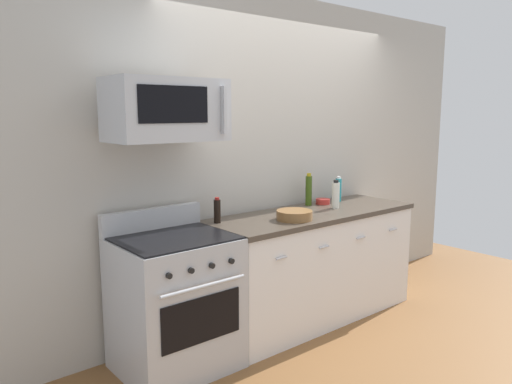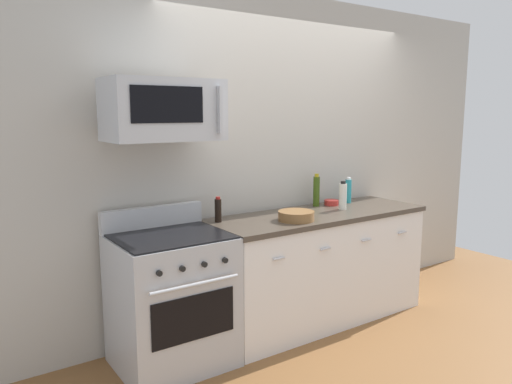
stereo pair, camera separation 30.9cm
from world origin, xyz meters
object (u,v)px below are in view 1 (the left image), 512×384
object	(u,v)px
range_oven	(175,302)
bottle_olive_oil	(309,190)
bowl_wooden_salad	(294,215)
bottle_dish_soap	(338,190)
microwave	(166,110)
bottle_soy_sauce_dark	(217,211)
bottle_vinegar_white	(336,195)
bowl_red_small	(323,201)

from	to	relation	value
range_oven	bottle_olive_oil	distance (m)	1.62
bottle_olive_oil	bowl_wooden_salad	bearing A→B (deg)	-145.56
bottle_olive_oil	bowl_wooden_salad	distance (m)	0.63
range_oven	bottle_dish_soap	bearing A→B (deg)	5.56
microwave	bottle_soy_sauce_dark	bearing A→B (deg)	14.06
bottle_vinegar_white	bowl_red_small	xyz separation A→B (m)	(0.06, 0.20, -0.09)
bowl_wooden_salad	bottle_soy_sauce_dark	bearing A→B (deg)	150.52
microwave	bowl_wooden_salad	bearing A→B (deg)	-10.02
bottle_soy_sauce_dark	bottle_vinegar_white	world-z (taller)	bottle_vinegar_white
bowl_red_small	bottle_olive_oil	bearing A→B (deg)	162.90
microwave	bottle_olive_oil	size ratio (longest dim) A/B	2.61
microwave	bottle_vinegar_white	size ratio (longest dim) A/B	3.07
range_oven	bottle_olive_oil	world-z (taller)	bottle_olive_oil
range_oven	bowl_red_small	distance (m)	1.72
bottle_vinegar_white	range_oven	bearing A→B (deg)	179.35
bottle_soy_sauce_dark	bowl_red_small	world-z (taller)	bottle_soy_sauce_dark
bottle_dish_soap	bottle_vinegar_white	bearing A→B (deg)	-143.04
bottle_dish_soap	bowl_wooden_salad	bearing A→B (deg)	-160.24
range_oven	bowl_red_small	bearing A→B (deg)	6.24
range_oven	bowl_wooden_salad	bearing A→B (deg)	-7.48
bowl_red_small	bottle_vinegar_white	bearing A→B (deg)	-105.98
bottle_dish_soap	bowl_red_small	bearing A→B (deg)	-179.94
bottle_dish_soap	bottle_olive_oil	bearing A→B (deg)	172.93
bottle_dish_soap	bottle_vinegar_white	xyz separation A→B (m)	(-0.26, -0.20, 0.00)
range_oven	bottle_olive_oil	xyz separation A→B (m)	(1.50, 0.22, 0.59)
bowl_wooden_salad	bowl_red_small	bearing A→B (deg)	25.28
bottle_dish_soap	bottle_soy_sauce_dark	world-z (taller)	bottle_dish_soap
bottle_dish_soap	range_oven	bearing A→B (deg)	-174.44
bowl_red_small	bowl_wooden_salad	bearing A→B (deg)	-154.72
bottle_dish_soap	bottle_olive_oil	size ratio (longest dim) A/B	0.82
range_oven	bottle_vinegar_white	distance (m)	1.68
range_oven	bottle_vinegar_white	bearing A→B (deg)	-0.65
bottle_vinegar_white	bowl_red_small	size ratio (longest dim) A/B	1.92
bottle_olive_oil	bottle_vinegar_white	bearing A→B (deg)	-70.75
microwave	bottle_dish_soap	size ratio (longest dim) A/B	3.19
bottle_soy_sauce_dark	bottle_olive_oil	bearing A→B (deg)	3.34
microwave	bottle_dish_soap	world-z (taller)	microwave
bottle_dish_soap	bottle_vinegar_white	world-z (taller)	bottle_vinegar_white
range_oven	bottle_vinegar_white	size ratio (longest dim) A/B	4.41
bottle_vinegar_white	bottle_soy_sauce_dark	bearing A→B (deg)	170.80
bowl_red_small	range_oven	bearing A→B (deg)	-173.76
bottle_vinegar_white	microwave	bearing A→B (deg)	177.73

